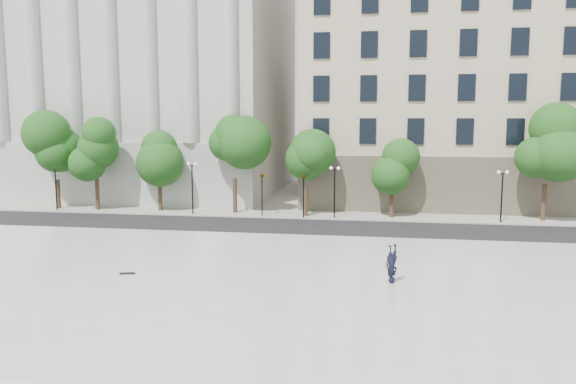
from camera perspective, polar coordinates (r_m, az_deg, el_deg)
name	(u,v)px	position (r m, az deg, el deg)	size (l,w,h in m)	color
ground	(172,307)	(25.62, -11.71, -11.39)	(160.00, 160.00, 0.00)	#B4B1AA
plaza	(194,283)	(28.24, -9.57, -9.05)	(44.00, 22.00, 0.45)	silver
street	(257,228)	(42.37, -3.15, -3.65)	(60.00, 8.00, 0.02)	black
far_sidewalk	(272,214)	(48.15, -1.66, -2.22)	(60.00, 4.00, 0.12)	#A9A69C
building_west	(147,76)	(66.55, -14.14, 11.35)	(31.50, 27.65, 25.60)	#B3B3AF
building_east	(487,89)	(62.65, 19.56, 9.79)	(36.00, 26.15, 23.00)	#BBAD8F
traffic_light_west	(262,173)	(46.09, -2.67, 1.98)	(0.54, 1.94, 4.27)	black
traffic_light_east	(304,175)	(45.54, 1.59, 1.72)	(0.53, 1.58, 4.13)	black
person_lying	(392,278)	(27.40, 10.47, -8.56)	(0.67, 0.44, 1.84)	black
skateboard	(127,273)	(29.59, -16.00, -7.95)	(0.75, 0.19, 0.08)	black
street_trees	(241,155)	(47.82, -4.84, 3.81)	(45.70, 4.45, 7.64)	#382619
lamp_posts	(262,181)	(46.48, -2.68, 1.08)	(38.44, 0.28, 4.52)	black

